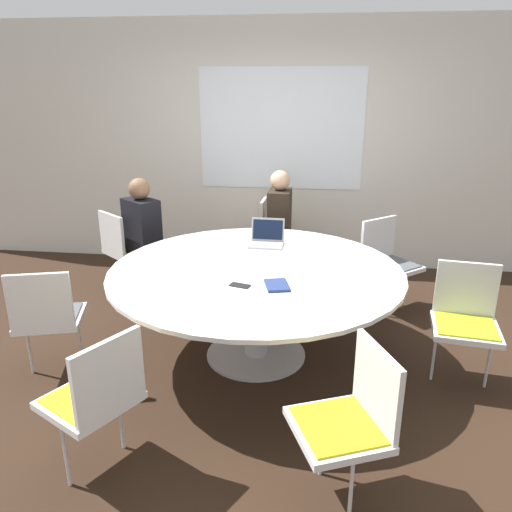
{
  "coord_description": "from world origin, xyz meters",
  "views": [
    {
      "loc": [
        0.44,
        -3.44,
        2.04
      ],
      "look_at": [
        0.0,
        0.0,
        0.83
      ],
      "focal_mm": 35.0,
      "sensor_mm": 36.0,
      "label": 1
    }
  ],
  "objects_px": {
    "chair_3": "(96,393)",
    "person_1": "(144,230)",
    "chair_6": "(387,258)",
    "cell_phone": "(240,285)",
    "chair_0": "(276,230)",
    "chair_4": "(351,415)",
    "laptop": "(267,238)",
    "chair_5": "(466,315)",
    "person_0": "(281,219)",
    "spiral_notebook": "(277,285)",
    "chair_1": "(125,246)",
    "chair_2": "(47,313)"
  },
  "relations": [
    {
      "from": "chair_5",
      "to": "person_0",
      "type": "bearing_deg",
      "value": -41.97
    },
    {
      "from": "person_0",
      "to": "laptop",
      "type": "distance_m",
      "value": 0.96
    },
    {
      "from": "chair_0",
      "to": "laptop",
      "type": "xyz_separation_m",
      "value": [
        0.03,
        -1.2,
        0.28
      ]
    },
    {
      "from": "chair_6",
      "to": "cell_phone",
      "type": "height_order",
      "value": "chair_6"
    },
    {
      "from": "person_0",
      "to": "cell_phone",
      "type": "bearing_deg",
      "value": -2.15
    },
    {
      "from": "chair_0",
      "to": "cell_phone",
      "type": "xyz_separation_m",
      "value": [
        -0.05,
        -2.14,
        0.23
      ]
    },
    {
      "from": "person_0",
      "to": "spiral_notebook",
      "type": "height_order",
      "value": "person_0"
    },
    {
      "from": "chair_0",
      "to": "spiral_notebook",
      "type": "xyz_separation_m",
      "value": [
        0.2,
        -2.12,
        0.23
      ]
    },
    {
      "from": "chair_0",
      "to": "spiral_notebook",
      "type": "relative_size",
      "value": 3.54
    },
    {
      "from": "chair_2",
      "to": "spiral_notebook",
      "type": "distance_m",
      "value": 1.63
    },
    {
      "from": "chair_0",
      "to": "chair_3",
      "type": "relative_size",
      "value": 1.0
    },
    {
      "from": "chair_2",
      "to": "cell_phone",
      "type": "height_order",
      "value": "chair_2"
    },
    {
      "from": "person_1",
      "to": "spiral_notebook",
      "type": "relative_size",
      "value": 5.0
    },
    {
      "from": "chair_2",
      "to": "laptop",
      "type": "xyz_separation_m",
      "value": [
        1.44,
        1.07,
        0.28
      ]
    },
    {
      "from": "chair_5",
      "to": "chair_1",
      "type": "bearing_deg",
      "value": -14.35
    },
    {
      "from": "chair_1",
      "to": "person_1",
      "type": "height_order",
      "value": "person_1"
    },
    {
      "from": "chair_1",
      "to": "chair_5",
      "type": "relative_size",
      "value": 1.0
    },
    {
      "from": "chair_0",
      "to": "chair_4",
      "type": "distance_m",
      "value": 3.22
    },
    {
      "from": "person_1",
      "to": "chair_5",
      "type": "bearing_deg",
      "value": 15.97
    },
    {
      "from": "chair_5",
      "to": "chair_6",
      "type": "bearing_deg",
      "value": -63.17
    },
    {
      "from": "chair_3",
      "to": "person_1",
      "type": "xyz_separation_m",
      "value": [
        -0.54,
        2.32,
        0.2
      ]
    },
    {
      "from": "cell_phone",
      "to": "laptop",
      "type": "bearing_deg",
      "value": 84.83
    },
    {
      "from": "chair_2",
      "to": "chair_4",
      "type": "distance_m",
      "value": 2.24
    },
    {
      "from": "chair_6",
      "to": "chair_3",
      "type": "bearing_deg",
      "value": 12.65
    },
    {
      "from": "chair_0",
      "to": "chair_1",
      "type": "xyz_separation_m",
      "value": [
        -1.44,
        -0.73,
        0.0
      ]
    },
    {
      "from": "chair_6",
      "to": "cell_phone",
      "type": "relative_size",
      "value": 5.54
    },
    {
      "from": "chair_3",
      "to": "chair_6",
      "type": "height_order",
      "value": "same"
    },
    {
      "from": "chair_5",
      "to": "cell_phone",
      "type": "xyz_separation_m",
      "value": [
        -1.56,
        -0.21,
        0.23
      ]
    },
    {
      "from": "person_0",
      "to": "chair_4",
      "type": "bearing_deg",
      "value": 12.99
    },
    {
      "from": "chair_1",
      "to": "person_0",
      "type": "height_order",
      "value": "person_0"
    },
    {
      "from": "chair_3",
      "to": "person_0",
      "type": "height_order",
      "value": "person_0"
    },
    {
      "from": "person_1",
      "to": "laptop",
      "type": "xyz_separation_m",
      "value": [
        1.23,
        -0.38,
        0.08
      ]
    },
    {
      "from": "chair_3",
      "to": "person_1",
      "type": "distance_m",
      "value": 2.39
    },
    {
      "from": "chair_1",
      "to": "spiral_notebook",
      "type": "relative_size",
      "value": 3.54
    },
    {
      "from": "chair_1",
      "to": "person_1",
      "type": "relative_size",
      "value": 0.71
    },
    {
      "from": "cell_phone",
      "to": "chair_1",
      "type": "bearing_deg",
      "value": 134.52
    },
    {
      "from": "chair_6",
      "to": "chair_5",
      "type": "bearing_deg",
      "value": 68.35
    },
    {
      "from": "chair_4",
      "to": "person_1",
      "type": "relative_size",
      "value": 0.71
    },
    {
      "from": "laptop",
      "to": "chair_0",
      "type": "bearing_deg",
      "value": 93.22
    },
    {
      "from": "chair_2",
      "to": "spiral_notebook",
      "type": "height_order",
      "value": "chair_2"
    },
    {
      "from": "chair_1",
      "to": "chair_3",
      "type": "height_order",
      "value": "same"
    },
    {
      "from": "person_1",
      "to": "laptop",
      "type": "distance_m",
      "value": 1.29
    },
    {
      "from": "spiral_notebook",
      "to": "cell_phone",
      "type": "distance_m",
      "value": 0.25
    },
    {
      "from": "chair_1",
      "to": "chair_2",
      "type": "bearing_deg",
      "value": -50.49
    },
    {
      "from": "chair_1",
      "to": "laptop",
      "type": "relative_size",
      "value": 2.94
    },
    {
      "from": "spiral_notebook",
      "to": "chair_1",
      "type": "bearing_deg",
      "value": 139.7
    },
    {
      "from": "person_1",
      "to": "spiral_notebook",
      "type": "bearing_deg",
      "value": -4.62
    },
    {
      "from": "chair_4",
      "to": "chair_6",
      "type": "relative_size",
      "value": 1.0
    },
    {
      "from": "person_0",
      "to": "person_1",
      "type": "bearing_deg",
      "value": -63.88
    },
    {
      "from": "chair_4",
      "to": "laptop",
      "type": "bearing_deg",
      "value": -5.02
    }
  ]
}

